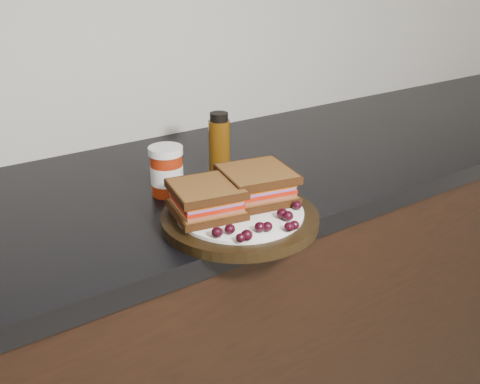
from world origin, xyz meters
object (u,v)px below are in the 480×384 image
object	(u,v)px
plate	(240,218)
oil_bottle	(219,142)
condiment_jar	(167,171)
sandwich_left	(206,199)

from	to	relation	value
plate	oil_bottle	size ratio (longest dim) A/B	2.14
plate	oil_bottle	xyz separation A→B (m)	(0.11, 0.24, 0.06)
condiment_jar	oil_bottle	world-z (taller)	oil_bottle
condiment_jar	sandwich_left	bearing A→B (deg)	-92.20
sandwich_left	oil_bottle	distance (m)	0.27
sandwich_left	condiment_jar	size ratio (longest dim) A/B	1.17
sandwich_left	condiment_jar	xyz separation A→B (m)	(0.01, 0.16, -0.00)
condiment_jar	oil_bottle	bearing A→B (deg)	18.14
plate	sandwich_left	size ratio (longest dim) A/B	2.42
plate	sandwich_left	xyz separation A→B (m)	(-0.05, 0.03, 0.04)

